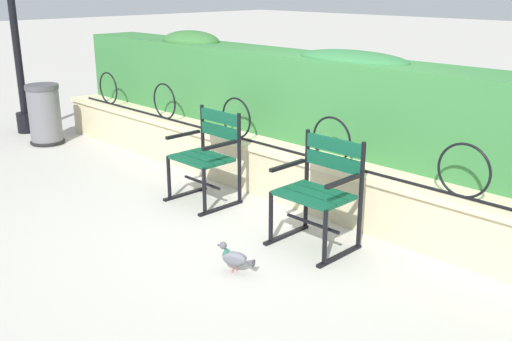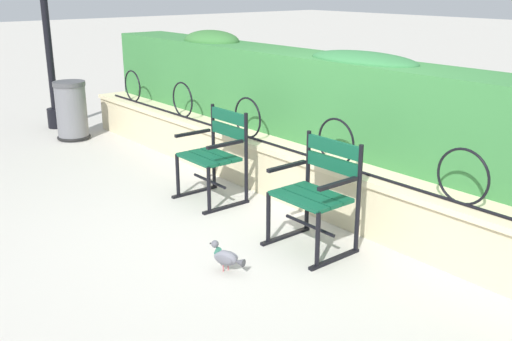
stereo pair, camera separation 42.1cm
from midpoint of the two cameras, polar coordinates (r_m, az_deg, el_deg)
ground_plane at (r=4.95m, az=1.58°, el=-6.33°), size 60.00×60.00×0.00m
stone_wall at (r=5.44m, az=8.77°, el=-1.37°), size 8.57×0.41×0.50m
iron_arch_fence at (r=5.49m, az=5.84°, el=3.52°), size 8.00×0.02×0.42m
hedge_row at (r=5.65m, az=12.30°, el=6.43°), size 8.39×0.63×0.97m
park_chair_left at (r=5.61m, az=-1.81°, el=1.69°), size 0.58×0.52×0.88m
park_chair_right at (r=4.63m, az=8.59°, el=-2.05°), size 0.60×0.52×0.87m
pigeon_far_side at (r=4.32m, az=-0.11°, el=-8.46°), size 0.28×0.16×0.22m
trash_bin at (r=8.18m, az=-16.05°, el=5.46°), size 0.44×0.44×0.78m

